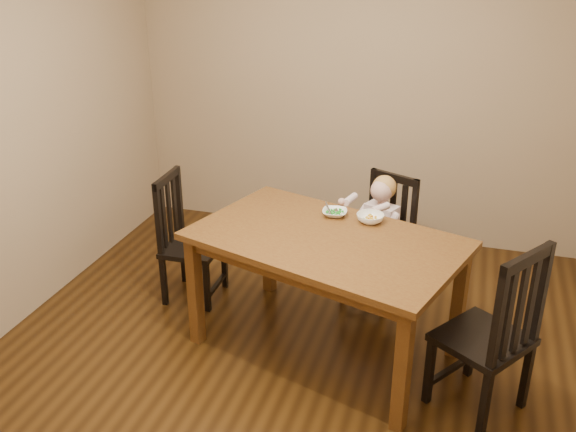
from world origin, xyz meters
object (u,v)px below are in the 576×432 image
(chair_right, at_px, (492,335))
(bowl_veg, at_px, (370,218))
(chair_child, at_px, (382,242))
(chair_left, at_px, (187,240))
(toddler, at_px, (379,227))
(bowl_peas, at_px, (335,213))
(dining_table, at_px, (326,251))

(chair_right, xyz_separation_m, bowl_veg, (-0.82, 0.63, 0.34))
(chair_child, relative_size, bowl_veg, 5.36)
(chair_left, distance_m, bowl_veg, 1.43)
(toddler, distance_m, bowl_peas, 0.53)
(chair_child, bearing_deg, toddler, 90.00)
(dining_table, bearing_deg, bowl_peas, 94.27)
(toddler, distance_m, bowl_veg, 0.50)
(bowl_peas, bearing_deg, chair_left, 178.22)
(bowl_peas, bearing_deg, dining_table, -85.73)
(chair_left, relative_size, chair_right, 0.90)
(chair_right, bearing_deg, bowl_peas, 92.27)
(chair_child, distance_m, chair_left, 1.46)
(chair_left, bearing_deg, dining_table, 70.41)
(chair_right, bearing_deg, toddler, 71.66)
(chair_child, bearing_deg, bowl_veg, 110.58)
(chair_left, distance_m, toddler, 1.43)
(bowl_peas, bearing_deg, toddler, 57.71)
(toddler, relative_size, bowl_veg, 2.92)
(toddler, height_order, bowl_peas, bowl_peas)
(chair_child, relative_size, chair_left, 0.99)
(chair_child, bearing_deg, chair_right, 149.18)
(chair_right, distance_m, bowl_peas, 1.29)
(chair_left, height_order, bowl_veg, chair_left)
(dining_table, bearing_deg, toddler, 72.99)
(chair_child, relative_size, toddler, 1.84)
(chair_child, distance_m, toddler, 0.14)
(chair_right, height_order, bowl_veg, chair_right)
(chair_left, xyz_separation_m, bowl_veg, (1.38, -0.07, 0.39))
(dining_table, relative_size, bowl_veg, 10.45)
(chair_left, height_order, bowl_peas, chair_left)
(bowl_veg, bearing_deg, dining_table, -125.84)
(chair_left, distance_m, chair_right, 2.30)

